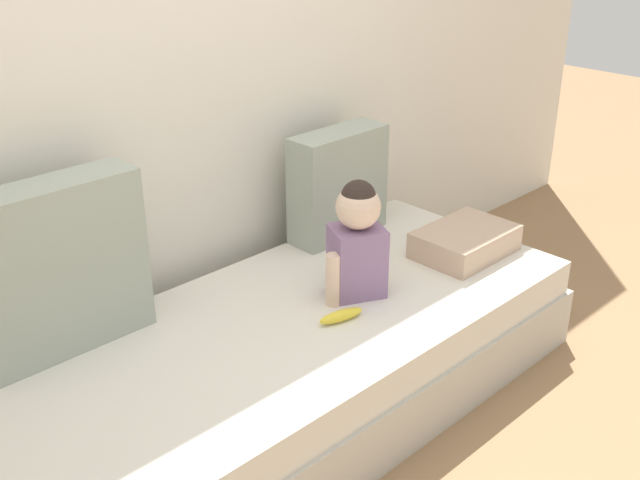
# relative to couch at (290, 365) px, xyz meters

# --- Properties ---
(ground_plane) EXTENTS (12.00, 12.00, 0.00)m
(ground_plane) POSITION_rel_couch_xyz_m (0.00, 0.00, -0.19)
(ground_plane) COLOR #93704C
(back_wall) EXTENTS (5.46, 0.10, 2.48)m
(back_wall) POSITION_rel_couch_xyz_m (0.00, 0.61, 1.05)
(back_wall) COLOR silver
(back_wall) RESTS_ON ground
(couch) EXTENTS (2.26, 0.95, 0.38)m
(couch) POSITION_rel_couch_xyz_m (0.00, 0.00, 0.00)
(couch) COLOR beige
(couch) RESTS_ON ground
(throw_pillow_left) EXTENTS (0.55, 0.16, 0.56)m
(throw_pillow_left) POSITION_rel_couch_xyz_m (-0.62, 0.38, 0.47)
(throw_pillow_left) COLOR #99A393
(throw_pillow_left) RESTS_ON couch
(throw_pillow_right) EXTENTS (0.44, 0.16, 0.46)m
(throw_pillow_right) POSITION_rel_couch_xyz_m (0.62, 0.38, 0.42)
(throw_pillow_right) COLOR #99A393
(throw_pillow_right) RESTS_ON couch
(toddler) EXTENTS (0.30, 0.22, 0.44)m
(toddler) POSITION_rel_couch_xyz_m (0.30, -0.04, 0.41)
(toddler) COLOR gray
(toddler) RESTS_ON couch
(banana) EXTENTS (0.18, 0.08, 0.04)m
(banana) POSITION_rel_couch_xyz_m (0.12, -0.14, 0.21)
(banana) COLOR yellow
(banana) RESTS_ON couch
(folded_blanket) EXTENTS (0.40, 0.28, 0.11)m
(folded_blanket) POSITION_rel_couch_xyz_m (0.85, -0.12, 0.25)
(folded_blanket) COLOR tan
(folded_blanket) RESTS_ON couch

